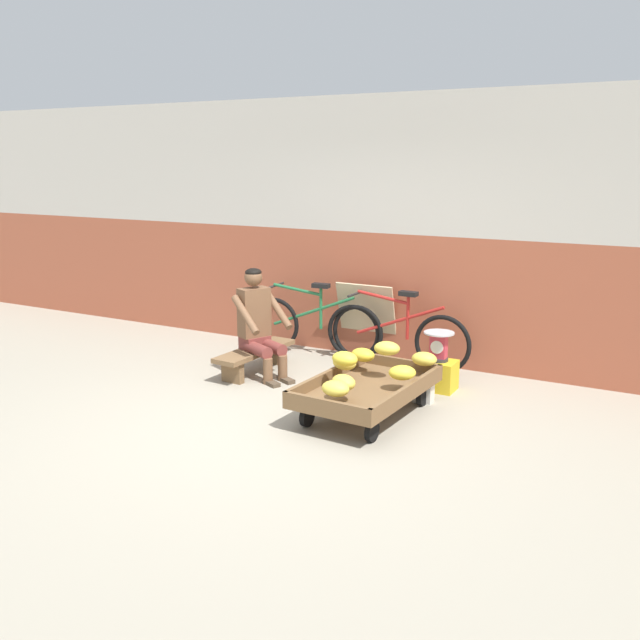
# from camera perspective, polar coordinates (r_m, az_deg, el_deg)

# --- Properties ---
(ground_plane) EXTENTS (80.00, 80.00, 0.00)m
(ground_plane) POSITION_cam_1_polar(r_m,az_deg,el_deg) (6.06, -4.65, -8.80)
(ground_plane) COLOR gray
(back_wall) EXTENTS (16.00, 0.30, 2.95)m
(back_wall) POSITION_cam_1_polar(r_m,az_deg,el_deg) (8.00, 5.66, 7.40)
(back_wall) COLOR #A35138
(back_wall) RESTS_ON ground
(banana_cart) EXTENTS (0.92, 1.48, 0.36)m
(banana_cart) POSITION_cam_1_polar(r_m,az_deg,el_deg) (6.25, 3.89, -5.75)
(banana_cart) COLOR brown
(banana_cart) RESTS_ON ground
(banana_pile) EXTENTS (0.87, 1.35, 0.26)m
(banana_pile) POSITION_cam_1_polar(r_m,az_deg,el_deg) (6.23, 4.02, -3.73)
(banana_pile) COLOR yellow
(banana_pile) RESTS_ON banana_cart
(low_bench) EXTENTS (0.36, 1.11, 0.27)m
(low_bench) POSITION_cam_1_polar(r_m,az_deg,el_deg) (7.51, -5.34, -2.86)
(low_bench) COLOR brown
(low_bench) RESTS_ON ground
(vendor_seated) EXTENTS (0.74, 0.63, 1.14)m
(vendor_seated) POSITION_cam_1_polar(r_m,az_deg,el_deg) (7.35, -5.04, -0.26)
(vendor_seated) COLOR brown
(vendor_seated) RESTS_ON ground
(plastic_crate) EXTENTS (0.36, 0.28, 0.30)m
(plastic_crate) POSITION_cam_1_polar(r_m,az_deg,el_deg) (7.06, 9.60, -4.47)
(plastic_crate) COLOR gold
(plastic_crate) RESTS_ON ground
(weighing_scale) EXTENTS (0.30, 0.30, 0.29)m
(weighing_scale) POSITION_cam_1_polar(r_m,az_deg,el_deg) (6.97, 9.69, -2.09)
(weighing_scale) COLOR #28282D
(weighing_scale) RESTS_ON plastic_crate
(bicycle_near_left) EXTENTS (1.66, 0.48, 0.86)m
(bicycle_near_left) POSITION_cam_1_polar(r_m,az_deg,el_deg) (8.16, -0.60, -0.41)
(bicycle_near_left) COLOR black
(bicycle_near_left) RESTS_ON ground
(bicycle_far_left) EXTENTS (1.66, 0.48, 0.86)m
(bicycle_far_left) POSITION_cam_1_polar(r_m,az_deg,el_deg) (7.74, 6.44, -1.25)
(bicycle_far_left) COLOR black
(bicycle_far_left) RESTS_ON ground
(sign_board) EXTENTS (0.70, 0.27, 0.87)m
(sign_board) POSITION_cam_1_polar(r_m,az_deg,el_deg) (8.07, 3.90, -0.00)
(sign_board) COLOR #C6B289
(sign_board) RESTS_ON ground
(shopping_bag) EXTENTS (0.18, 0.12, 0.24)m
(shopping_bag) POSITION_cam_1_polar(r_m,az_deg,el_deg) (6.69, 8.48, -5.69)
(shopping_bag) COLOR silver
(shopping_bag) RESTS_ON ground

